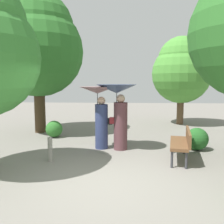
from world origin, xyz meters
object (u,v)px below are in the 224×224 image
object	(u,v)px
person_right	(118,103)
tree_mid_right	(181,69)
park_bench	(182,142)
path_marker_post	(50,149)
tree_mid_left	(38,44)
person_left	(99,107)

from	to	relation	value
person_right	tree_mid_right	size ratio (longest dim) A/B	0.47
park_bench	tree_mid_right	distance (m)	6.41
tree_mid_right	path_marker_post	world-z (taller)	tree_mid_right
person_right	path_marker_post	xyz separation A→B (m)	(-1.73, -1.34, -1.11)
park_bench	tree_mid_right	xyz separation A→B (m)	(1.15, 5.93, 2.17)
park_bench	tree_mid_left	xyz separation A→B (m)	(-5.07, 3.54, 3.08)
park_bench	tree_mid_right	bearing A→B (deg)	179.17
tree_mid_left	path_marker_post	bearing A→B (deg)	-67.59
person_left	tree_mid_left	size ratio (longest dim) A/B	0.34
tree_mid_left	tree_mid_right	bearing A→B (deg)	21.01
person_left	tree_mid_right	bearing A→B (deg)	-39.35
person_left	tree_mid_right	distance (m)	6.09
person_left	tree_mid_left	world-z (taller)	tree_mid_left
park_bench	path_marker_post	distance (m)	3.49
person_right	path_marker_post	world-z (taller)	person_right
person_left	path_marker_post	bearing A→B (deg)	137.67
tree_mid_right	park_bench	bearing A→B (deg)	-100.95
person_left	tree_mid_right	world-z (taller)	tree_mid_right
tree_mid_right	person_left	bearing A→B (deg)	-125.79
park_bench	tree_mid_left	bearing A→B (deg)	-114.83
person_left	person_right	size ratio (longest dim) A/B	0.96
person_right	path_marker_post	bearing A→B (deg)	124.15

